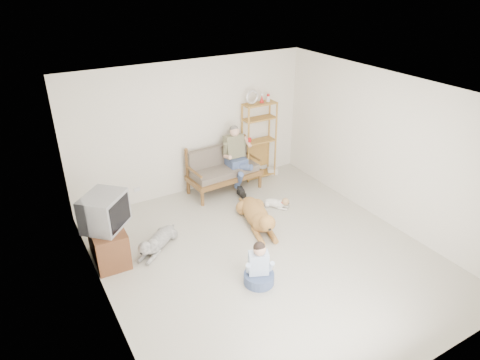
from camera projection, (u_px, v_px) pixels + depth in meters
floor at (266, 255)px, 7.01m from camera, size 5.50×5.50×0.00m
ceiling at (271, 94)px, 5.80m from camera, size 5.50×5.50×0.00m
wall_back at (192, 128)px, 8.53m from camera, size 5.00×0.00×5.00m
wall_front at (420, 290)px, 4.28m from camera, size 5.00×0.00×5.00m
wall_left at (100, 229)px, 5.28m from camera, size 0.00×5.50×5.50m
wall_right at (386, 150)px, 7.53m from camera, size 0.00×5.50×5.50m
loveseat at (223, 168)px, 8.88m from camera, size 1.54×0.79×0.95m
man at (238, 163)px, 8.77m from camera, size 0.52×0.75×1.21m
etagere at (259, 140)px, 9.25m from camera, size 0.75×0.33×1.99m
book_stack at (273, 171)px, 9.72m from camera, size 0.27×0.24×0.14m
tv_stand at (108, 243)px, 6.81m from camera, size 0.53×0.92×0.60m
crt_tv at (105, 211)px, 6.57m from camera, size 0.85×0.85×0.56m
wall_outlet at (137, 190)px, 8.43m from camera, size 0.12×0.02×0.08m
golden_retriever at (258, 216)px, 7.72m from camera, size 0.68×1.64×0.50m
shaggy_dog at (157, 242)px, 7.11m from camera, size 0.94×0.86×0.36m
terrier at (278, 203)px, 8.36m from camera, size 0.43×0.52×0.24m
child at (259, 268)px, 6.30m from camera, size 0.46×0.46×0.72m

